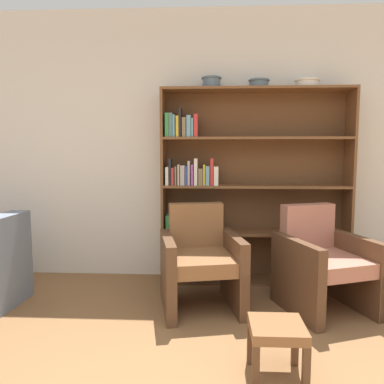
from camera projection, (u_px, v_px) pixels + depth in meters
name	position (u px, v px, depth m)	size (l,w,h in m)	color
wall_back	(223.00, 146.00, 3.88)	(12.00, 0.06, 2.75)	silver
bookshelf	(238.00, 190.00, 3.75)	(1.85, 0.30, 1.93)	brown
bowl_stoneware	(211.00, 82.00, 3.63)	(0.20, 0.20, 0.11)	slate
bowl_cream	(259.00, 83.00, 3.61)	(0.20, 0.20, 0.08)	slate
bowl_olive	(307.00, 83.00, 3.58)	(0.24, 0.24, 0.08)	silver
armchair_leather	(200.00, 261.00, 3.18)	(0.76, 0.79, 0.86)	brown
armchair_cushioned	(322.00, 263.00, 3.12)	(0.83, 0.86, 0.86)	brown
footstool	(277.00, 335.00, 2.17)	(0.31, 0.31, 0.33)	brown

